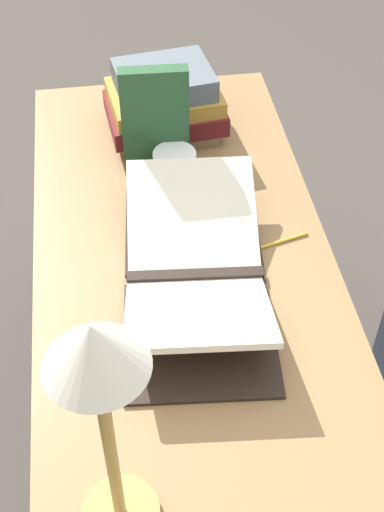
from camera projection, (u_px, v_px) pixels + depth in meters
name	position (u px, v px, depth m)	size (l,w,h in m)	color
ground_plane	(191.00, 470.00, 1.90)	(12.00, 12.00, 0.00)	#47423D
reading_desk	(190.00, 324.00, 1.46)	(1.52, 0.61, 0.72)	#937047
open_book	(195.00, 269.00, 1.38)	(0.59, 0.33, 0.11)	black
book_stack_tall	(165.00, 102.00, 1.69)	(0.22, 0.29, 0.17)	tan
book_standing_upright	(155.00, 123.00, 1.55)	(0.04, 0.15, 0.27)	#234C2D
reading_lamp	(100.00, 388.00, 0.83)	(0.13, 0.13, 0.45)	tan
coffee_mug	(174.00, 170.00, 1.57)	(0.09, 0.13, 0.09)	white
pencil	(271.00, 244.00, 1.47)	(0.05, 0.17, 0.01)	gold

